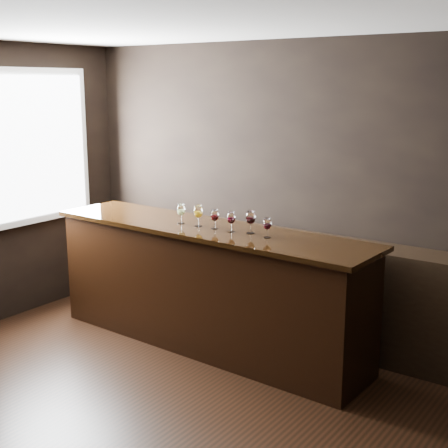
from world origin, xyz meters
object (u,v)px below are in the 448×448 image
Objects in this scene: glass_red_a at (215,216)px; glass_amber at (198,212)px; back_bar_shelf at (316,290)px; bar_counter at (207,289)px; glass_red_c at (251,218)px; glass_red_b at (231,218)px; glass_white at (181,210)px; glass_red_d at (267,224)px.

glass_amber is at bearing 179.47° from glass_red_a.
back_bar_shelf is 14.46× the size of glass_amber.
glass_red_c reaches higher than bar_counter.
glass_red_b is (-0.49, -0.69, 0.75)m from back_bar_shelf.
glass_red_c is (0.73, 0.05, 0.01)m from glass_white.
glass_red_a reaches higher than back_bar_shelf.
glass_red_b is (0.36, -0.00, -0.01)m from glass_amber.
glass_red_c is (0.35, 0.05, 0.01)m from glass_red_a.
glass_white is 0.92× the size of glass_red_c.
glass_white is (-1.05, -0.69, 0.75)m from back_bar_shelf.
glass_amber is 0.98× the size of glass_red_c.
glass_red_c is at bearing -116.40° from back_bar_shelf.
glass_red_b is 1.05× the size of glass_red_d.
glass_red_b is at bearing -125.26° from back_bar_shelf.
glass_white is 0.95× the size of glass_amber.
bar_counter is 0.72m from glass_red_a.
back_bar_shelf is 1.46m from glass_white.
glass_amber reaches higher than glass_red_d.
glass_amber is 1.14× the size of glass_red_d.
back_bar_shelf is at bearing 33.27° from glass_white.
glass_red_a is 1.00× the size of glass_red_b.
glass_red_a is 0.18m from glass_red_b.
glass_red_a is 0.90× the size of glass_red_c.
glass_red_b reaches higher than bar_counter.
glass_white is 0.56m from glass_red_b.
bar_counter is 1.11× the size of back_bar_shelf.
glass_amber is 0.73m from glass_red_d.
glass_red_b is at bearing -0.08° from glass_white.
glass_red_a is 1.05× the size of glass_red_d.
glass_red_d reaches higher than bar_counter.
bar_counter is 0.72m from glass_amber.
glass_red_c is at bearing 16.11° from glass_red_b.
glass_red_c reaches higher than glass_red_d.
glass_red_b is at bearing -4.08° from bar_counter.
glass_red_c reaches higher than back_bar_shelf.
glass_red_d is at bearing -99.86° from back_bar_shelf.
glass_amber is 1.09× the size of glass_red_a.
back_bar_shelf is at bearing 42.12° from bar_counter.
glass_amber reaches higher than bar_counter.
glass_red_b is (0.56, -0.00, -0.00)m from glass_white.
bar_counter is at bearing 20.67° from glass_amber.
glass_white is at bearing -179.40° from glass_amber.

